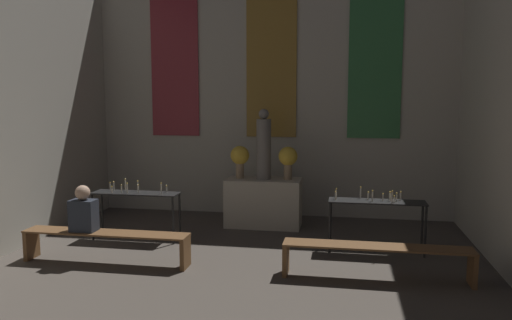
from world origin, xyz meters
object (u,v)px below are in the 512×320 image
(flower_vase_left, at_px, (240,157))
(pew_back_right, at_px, (376,254))
(candle_rack_left, at_px, (136,199))
(statue, at_px, (264,147))
(pew_back_left, at_px, (106,240))
(flower_vase_right, at_px, (288,158))
(person_seated, at_px, (83,211))
(altar, at_px, (264,202))
(candle_rack_right, at_px, (377,208))

(flower_vase_left, relative_size, pew_back_right, 0.25)
(flower_vase_left, height_order, candle_rack_left, flower_vase_left)
(statue, height_order, flower_vase_left, statue)
(candle_rack_left, bearing_deg, pew_back_left, -86.65)
(flower_vase_right, xyz_separation_m, person_seated, (-2.66, -2.46, -0.52))
(flower_vase_left, relative_size, person_seated, 0.90)
(altar, height_order, pew_back_right, altar)
(flower_vase_right, relative_size, candle_rack_left, 0.41)
(candle_rack_right, xyz_separation_m, pew_back_left, (-3.84, -1.22, -0.35))
(candle_rack_left, bearing_deg, flower_vase_left, 39.30)
(altar, distance_m, statue, 1.04)
(statue, relative_size, flower_vase_right, 2.13)
(flower_vase_right, bearing_deg, flower_vase_left, 180.00)
(flower_vase_left, xyz_separation_m, candle_rack_left, (-1.51, -1.24, -0.58))
(candle_rack_right, relative_size, person_seated, 2.19)
(altar, bearing_deg, candle_rack_left, -147.69)
(candle_rack_right, bearing_deg, candle_rack_left, 179.99)
(person_seated, bearing_deg, pew_back_right, -0.00)
(statue, distance_m, candle_rack_left, 2.44)
(candle_rack_left, bearing_deg, person_seated, -101.89)
(altar, xyz_separation_m, statue, (0.00, 0.00, 1.04))
(flower_vase_left, bearing_deg, candle_rack_right, -27.33)
(flower_vase_left, distance_m, flower_vase_right, 0.89)
(altar, height_order, flower_vase_right, flower_vase_right)
(flower_vase_right, xyz_separation_m, candle_rack_right, (1.51, -1.24, -0.58))
(flower_vase_left, distance_m, candle_rack_right, 2.76)
(statue, bearing_deg, candle_rack_right, -32.39)
(statue, bearing_deg, pew_back_left, -127.46)
(flower_vase_left, xyz_separation_m, pew_back_right, (2.33, -2.46, -0.93))
(pew_back_left, bearing_deg, flower_vase_right, 46.56)
(altar, distance_m, candle_rack_right, 2.32)
(statue, bearing_deg, candle_rack_left, -147.69)
(candle_rack_right, bearing_deg, person_seated, -163.65)
(pew_back_left, height_order, pew_back_right, same)
(pew_back_left, bearing_deg, pew_back_right, 0.00)
(person_seated, bearing_deg, candle_rack_right, 16.35)
(candle_rack_right, distance_m, person_seated, 4.34)
(pew_back_left, bearing_deg, candle_rack_right, 17.67)
(flower_vase_left, height_order, candle_rack_right, flower_vase_left)
(flower_vase_right, bearing_deg, altar, 180.00)
(altar, relative_size, flower_vase_right, 2.28)
(statue, height_order, pew_back_left, statue)
(candle_rack_left, xyz_separation_m, pew_back_right, (3.84, -1.22, -0.35))
(altar, height_order, pew_back_left, altar)
(flower_vase_left, xyz_separation_m, candle_rack_right, (2.40, -1.24, -0.58))
(pew_back_right, bearing_deg, candle_rack_left, 162.35)
(flower_vase_left, bearing_deg, pew_back_right, -46.56)
(statue, distance_m, person_seated, 3.39)
(candle_rack_left, distance_m, candle_rack_right, 3.91)
(pew_back_right, bearing_deg, person_seated, 180.00)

